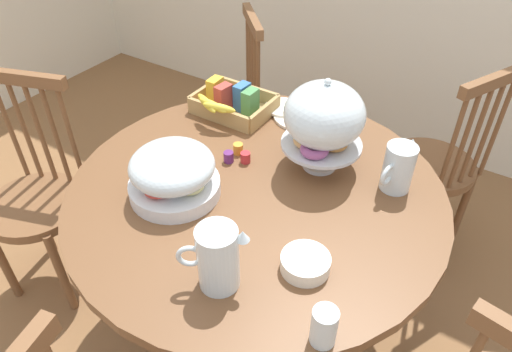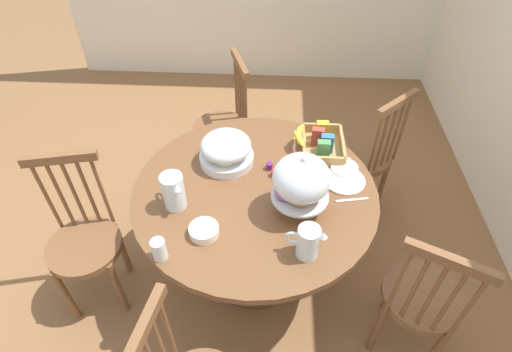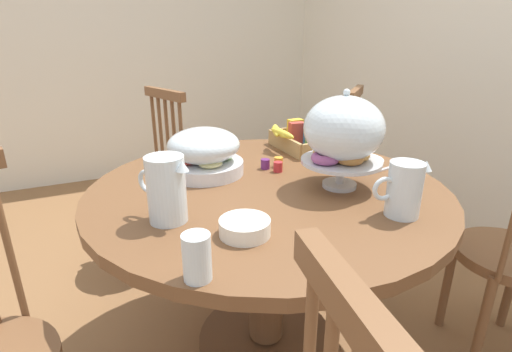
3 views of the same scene
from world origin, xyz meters
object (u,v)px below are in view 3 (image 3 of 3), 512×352
Objects in this scene: windsor_chair_host_seat at (150,187)px; drinking_glass at (197,257)px; windsor_chair_far_side at (325,176)px; pastry_stand_with_dome at (343,133)px; dining_table at (267,233)px; fruit_platter_covered at (204,153)px; china_plate_small at (346,152)px; cereal_basket at (302,139)px; china_plate_large at (357,160)px; cereal_bowl at (245,227)px; milk_pitcher at (404,192)px; orange_juice_pitcher at (167,192)px.

windsor_chair_host_seat is 1.39m from drinking_glass.
pastry_stand_with_dome is at bearing -32.33° from windsor_chair_far_side.
dining_table is 0.94m from windsor_chair_host_seat.
pastry_stand_with_dome is 1.15× the size of fruit_platter_covered.
fruit_platter_covered is at bearing 161.05° from drinking_glass.
pastry_stand_with_dome is 0.43m from china_plate_small.
cereal_basket is 0.29m from china_plate_large.
china_plate_large is at bearing -22.86° from windsor_chair_far_side.
fruit_platter_covered is 0.52m from cereal_bowl.
windsor_chair_host_seat reaches higher than cereal_basket.
pastry_stand_with_dome reaches higher than milk_pitcher.
china_plate_small is at bearing 46.57° from windsor_chair_host_seat.
china_plate_small is 1.07× the size of cereal_bowl.
milk_pitcher is (1.02, -0.44, 0.36)m from windsor_chair_far_side.
cereal_basket is (0.28, -0.35, 0.33)m from windsor_chair_far_side.
dining_table is 11.59× the size of drinking_glass.
milk_pitcher is at bearing -23.63° from windsor_chair_far_side.
orange_juice_pitcher is at bearing -32.70° from fruit_platter_covered.
milk_pitcher is 0.74m from cereal_basket.
dining_table is at bearing -69.75° from china_plate_small.
milk_pitcher is 0.83× the size of china_plate_large.
dining_table is 0.39m from fruit_platter_covered.
fruit_platter_covered is 0.65m from china_plate_large.
china_plate_small is (-0.30, 0.26, -0.18)m from pastry_stand_with_dome.
drinking_glass is (1.34, -0.11, 0.34)m from windsor_chair_host_seat.
milk_pitcher is 0.48m from cereal_bowl.
pastry_stand_with_dome reaches higher than cereal_bowl.
windsor_chair_far_side is 4.99× the size of orange_juice_pitcher.
fruit_platter_covered is at bearing -75.14° from cereal_basket.
pastry_stand_with_dome reaches higher than windsor_chair_host_seat.
china_plate_large is at bearing -5.07° from china_plate_small.
windsor_chair_host_seat is at bearing -170.68° from fruit_platter_covered.
china_plate_large is (0.54, -0.23, 0.29)m from windsor_chair_far_side.
orange_juice_pitcher is (0.13, -0.39, 0.29)m from dining_table.
milk_pitcher is at bearing 22.59° from windsor_chair_host_seat.
pastry_stand_with_dome is 0.53m from fruit_platter_covered.
dining_table is at bearing -48.05° from windsor_chair_far_side.
milk_pitcher is (0.26, 0.64, -0.01)m from orange_juice_pitcher.
pastry_stand_with_dome reaches higher than fruit_platter_covered.
pastry_stand_with_dome reaches higher than drinking_glass.
milk_pitcher is at bearing -7.64° from cereal_basket.
milk_pitcher is 0.61m from china_plate_small.
pastry_stand_with_dome is at bearing 60.89° from dining_table.
windsor_chair_far_side is 6.96× the size of cereal_bowl.
dining_table is 0.55m from cereal_basket.
dining_table is 8.50× the size of china_plate_small.
dining_table is 0.47m from pastry_stand_with_dome.
fruit_platter_covered reaches higher than drinking_glass.
fruit_platter_covered is (-0.33, -0.39, -0.11)m from pastry_stand_with_dome.
windsor_chair_far_side is 1.34m from cereal_bowl.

